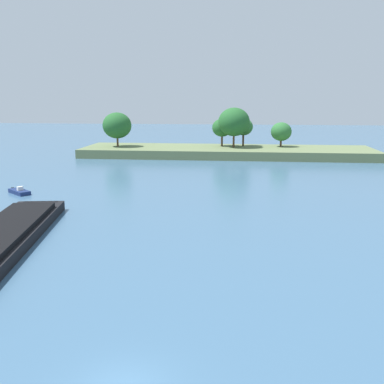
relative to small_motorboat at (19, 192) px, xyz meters
name	(u,v)px	position (x,y,z in m)	size (l,w,h in m)	color
treeline_island	(220,144)	(24.95, 43.09, 2.30)	(63.26, 16.03, 10.54)	#66754C
small_motorboat	(19,192)	(0.00, 0.00, 0.00)	(3.94, 3.60, 1.02)	navy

